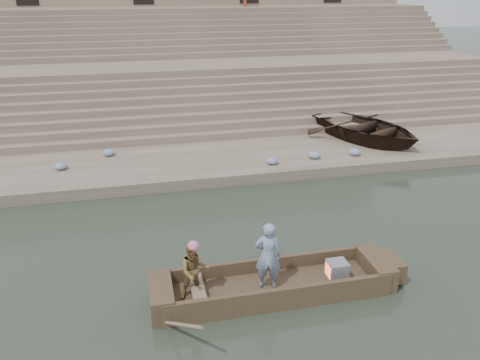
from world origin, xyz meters
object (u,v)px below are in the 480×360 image
object	(u,v)px
standing_man	(268,256)
television	(337,269)
main_rowboat	(273,289)
beached_rowboat	(366,128)
rowing_man	(194,271)

from	to	relation	value
standing_man	television	bearing A→B (deg)	-165.30
main_rowboat	standing_man	distance (m)	0.94
television	beached_rowboat	size ratio (longest dim) A/B	0.09
main_rowboat	television	bearing A→B (deg)	0.00
beached_rowboat	main_rowboat	bearing A→B (deg)	-151.55
rowing_man	standing_man	bearing A→B (deg)	-4.79
main_rowboat	standing_man	xyz separation A→B (m)	(-0.15, -0.01, 0.93)
rowing_man	beached_rowboat	distance (m)	12.36
main_rowboat	rowing_man	world-z (taller)	rowing_man
main_rowboat	beached_rowboat	size ratio (longest dim) A/B	0.99
main_rowboat	beached_rowboat	xyz separation A→B (m)	(6.72, 8.94, 0.81)
television	beached_rowboat	bearing A→B (deg)	59.94
standing_man	television	xyz separation A→B (m)	(1.70, 0.01, -0.62)
beached_rowboat	television	bearing A→B (deg)	-144.69
standing_man	rowing_man	xyz separation A→B (m)	(-1.66, -0.00, -0.15)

